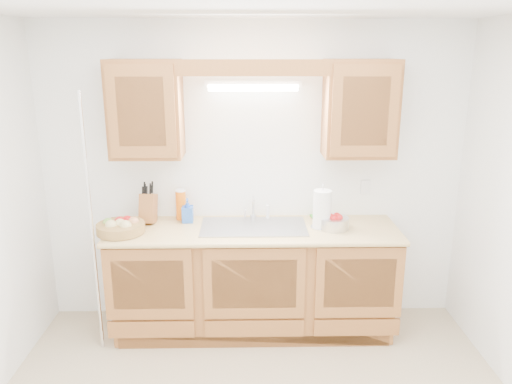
{
  "coord_description": "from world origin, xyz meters",
  "views": [
    {
      "loc": [
        -0.05,
        -2.55,
        2.26
      ],
      "look_at": [
        0.01,
        0.85,
        1.29
      ],
      "focal_mm": 35.0,
      "sensor_mm": 36.0,
      "label": 1
    }
  ],
  "objects_px": {
    "fruit_basket": "(121,227)",
    "apple_bowl": "(334,222)",
    "knife_block": "(148,208)",
    "paper_towel": "(322,210)"
  },
  "relations": [
    {
      "from": "fruit_basket",
      "to": "apple_bowl",
      "type": "distance_m",
      "value": 1.67
    },
    {
      "from": "fruit_basket",
      "to": "knife_block",
      "type": "bearing_deg",
      "value": 55.83
    },
    {
      "from": "apple_bowl",
      "to": "knife_block",
      "type": "bearing_deg",
      "value": 173.15
    },
    {
      "from": "fruit_basket",
      "to": "apple_bowl",
      "type": "bearing_deg",
      "value": 2.39
    },
    {
      "from": "fruit_basket",
      "to": "knife_block",
      "type": "height_order",
      "value": "knife_block"
    },
    {
      "from": "fruit_basket",
      "to": "apple_bowl",
      "type": "relative_size",
      "value": 1.51
    },
    {
      "from": "paper_towel",
      "to": "apple_bowl",
      "type": "xyz_separation_m",
      "value": [
        0.09,
        -0.02,
        -0.1
      ]
    },
    {
      "from": "knife_block",
      "to": "paper_towel",
      "type": "xyz_separation_m",
      "value": [
        1.4,
        -0.16,
        0.03
      ]
    },
    {
      "from": "fruit_basket",
      "to": "apple_bowl",
      "type": "height_order",
      "value": "apple_bowl"
    },
    {
      "from": "knife_block",
      "to": "fruit_basket",
      "type": "bearing_deg",
      "value": -118.96
    }
  ]
}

